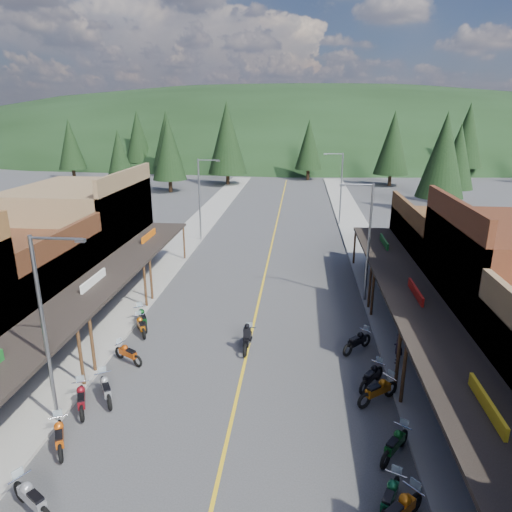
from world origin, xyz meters
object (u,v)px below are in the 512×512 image
(pedestrian_east_a, at_px, (398,346))
(bike_west_9, at_px, (142,317))
(bike_west_7, at_px, (128,353))
(bike_west_4, at_px, (59,435))
(bike_west_8, at_px, (141,325))
(shop_west_2, at_px, (10,290))
(streetlight_3, at_px, (340,186))
(bike_west_5, at_px, (81,398))
(bike_east_4, at_px, (390,496))
(pine_2, at_px, (227,138))
(bike_east_5, at_px, (395,443))
(bike_east_6, at_px, (378,390))
(pine_4, at_px, (393,143))
(pine_1, at_px, (167,138))
(pine_7, at_px, (138,137))
(pine_9, at_px, (458,157))
(pine_8, at_px, (120,160))
(shop_west_3, at_px, (84,232))
(pine_3, at_px, (309,145))
(pine_0, at_px, (70,144))
(bike_east_7, at_px, (372,375))
(pine_11, at_px, (443,155))
(bike_west_6, at_px, (106,388))
(pine_5, at_px, (467,135))
(bike_west_3, at_px, (32,498))
(rider_on_bike, at_px, (247,339))
(bike_east_3, at_px, (399,511))
(shop_east_3, at_px, (455,254))

(pedestrian_east_a, bearing_deg, bike_west_9, -90.34)
(bike_west_9, bearing_deg, bike_west_7, -110.45)
(bike_west_4, bearing_deg, bike_west_8, 62.10)
(shop_west_2, relative_size, bike_west_9, 4.75)
(streetlight_3, distance_m, bike_west_4, 39.87)
(bike_west_5, height_order, bike_east_4, bike_west_5)
(pine_2, relative_size, bike_east_5, 6.62)
(bike_east_6, bearing_deg, bike_east_5, -35.83)
(pine_4, xyz_separation_m, bike_west_7, (-23.90, -61.15, -6.67))
(pine_1, distance_m, pine_7, 10.00)
(pedestrian_east_a, bearing_deg, streetlight_3, -167.66)
(pine_9, bearing_deg, pine_8, -173.80)
(shop_west_3, distance_m, pine_3, 57.59)
(pine_1, relative_size, pine_7, 1.00)
(bike_east_6, height_order, pedestrian_east_a, pedestrian_east_a)
(streetlight_3, bearing_deg, bike_west_7, -112.42)
(pine_0, bearing_deg, bike_east_4, -57.31)
(bike_east_6, distance_m, bike_east_7, 1.19)
(bike_east_7, bearing_deg, pedestrian_east_a, 87.85)
(pine_11, relative_size, bike_west_8, 6.16)
(pine_4, height_order, bike_east_4, pine_4)
(bike_west_5, relative_size, bike_east_7, 1.02)
(pedestrian_east_a, bearing_deg, bike_east_6, -13.27)
(shop_west_3, xyz_separation_m, streetlight_3, (20.74, 18.70, 0.94))
(bike_west_6, bearing_deg, pine_4, 37.60)
(pine_3, relative_size, bike_east_7, 5.18)
(pine_3, bearing_deg, pine_1, 171.87)
(pine_0, relative_size, pine_5, 0.79)
(pine_9, distance_m, bike_east_6, 51.82)
(shop_west_2, xyz_separation_m, pine_1, (-10.25, 68.30, 4.70))
(pine_1, distance_m, bike_west_3, 82.70)
(streetlight_3, height_order, bike_east_7, streetlight_3)
(bike_west_4, relative_size, bike_west_9, 0.92)
(pine_0, xyz_separation_m, bike_west_3, (34.42, -72.35, -5.84))
(bike_west_5, distance_m, rider_on_bike, 8.73)
(pine_9, distance_m, bike_west_6, 57.87)
(shop_west_3, distance_m, bike_west_4, 20.41)
(pine_2, xyz_separation_m, bike_east_3, (15.83, -67.76, -7.33))
(pine_3, height_order, bike_west_5, pine_3)
(pine_7, distance_m, rider_on_bike, 82.01)
(bike_east_5, height_order, rider_on_bike, rider_on_bike)
(pine_1, height_order, pine_4, same)
(bike_west_8, bearing_deg, bike_east_6, -53.63)
(pine_2, distance_m, pine_4, 28.08)
(shop_west_2, distance_m, pine_4, 66.55)
(shop_east_3, xyz_separation_m, bike_east_3, (-7.92, -21.06, -1.87))
(pine_5, relative_size, bike_west_4, 6.66)
(shop_west_2, height_order, pine_5, pine_5)
(shop_east_3, bearing_deg, pedestrian_east_a, -118.13)
(shop_east_3, bearing_deg, pine_1, 122.75)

